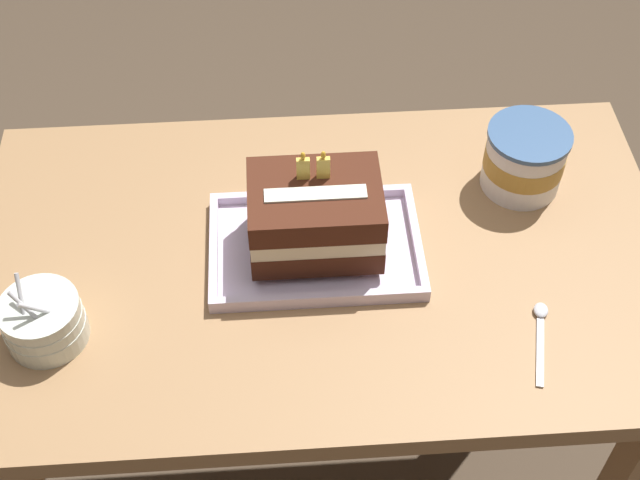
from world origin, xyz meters
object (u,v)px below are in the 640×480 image
Objects in this scene: bowl_stack at (43,321)px; serving_spoon_near_tray at (541,326)px; foil_tray at (315,248)px; birthday_cake at (315,215)px; ice_cream_tub at (524,159)px.

serving_spoon_near_tray is (0.68, -0.03, -0.03)m from bowl_stack.
bowl_stack reaches higher than foil_tray.
birthday_cake reaches higher than foil_tray.
serving_spoon_near_tray is at bearing -27.84° from birthday_cake.
ice_cream_tub is at bearing 83.82° from serving_spoon_near_tray.
foil_tray is 1.66× the size of birthday_cake.
foil_tray is 2.28× the size of serving_spoon_near_tray.
foil_tray is 0.36m from ice_cream_tub.
ice_cream_tub is (0.34, 0.12, -0.02)m from birthday_cake.
ice_cream_tub reaches higher than serving_spoon_near_tray.
ice_cream_tub is at bearing 19.63° from foil_tray.
serving_spoon_near_tray is at bearing -27.83° from foil_tray.
serving_spoon_near_tray is (0.31, -0.16, -0.08)m from birthday_cake.
foil_tray is at bearing -160.37° from ice_cream_tub.
bowl_stack reaches higher than ice_cream_tub.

